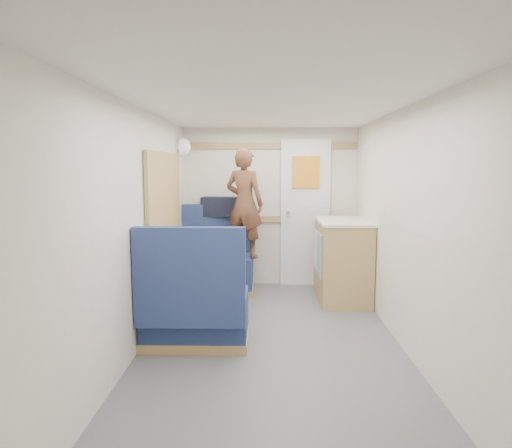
{
  "coord_description": "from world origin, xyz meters",
  "views": [
    {
      "loc": [
        -0.05,
        -3.57,
        1.51
      ],
      "look_at": [
        -0.15,
        0.9,
        0.95
      ],
      "focal_mm": 32.0,
      "sensor_mm": 36.0,
      "label": 1
    }
  ],
  "objects_px": {
    "wine_glass": "(195,233)",
    "tumbler_mid": "(194,236)",
    "cheese_block": "(219,247)",
    "duffel_bag": "(222,207)",
    "bench_far": "(217,267)",
    "dome_light": "(182,147)",
    "bread_loaf": "(231,237)",
    "galley_counter": "(342,260)",
    "pepper_grinder": "(204,240)",
    "person": "(244,203)",
    "tray": "(225,246)",
    "beer_glass": "(225,238)",
    "bench_near": "(195,312)",
    "orange_fruit": "(223,241)",
    "tumbler_left": "(191,247)",
    "dinette_table": "(207,260)",
    "salt_grinder": "(198,240)",
    "tumbler_right": "(216,239)"
  },
  "relations": [
    {
      "from": "dinette_table",
      "to": "person",
      "type": "distance_m",
      "value": 0.98
    },
    {
      "from": "person",
      "to": "beer_glass",
      "type": "distance_m",
      "value": 0.71
    },
    {
      "from": "dinette_table",
      "to": "bread_loaf",
      "type": "distance_m",
      "value": 0.4
    },
    {
      "from": "tumbler_mid",
      "to": "tray",
      "type": "bearing_deg",
      "value": -47.0
    },
    {
      "from": "beer_glass",
      "to": "galley_counter",
      "type": "bearing_deg",
      "value": 17.54
    },
    {
      "from": "wine_glass",
      "to": "bench_near",
      "type": "bearing_deg",
      "value": -81.84
    },
    {
      "from": "bench_far",
      "to": "cheese_block",
      "type": "bearing_deg",
      "value": -82.48
    },
    {
      "from": "bread_loaf",
      "to": "duffel_bag",
      "type": "bearing_deg",
      "value": 101.41
    },
    {
      "from": "dinette_table",
      "to": "salt_grinder",
      "type": "height_order",
      "value": "salt_grinder"
    },
    {
      "from": "tray",
      "to": "tumbler_left",
      "type": "height_order",
      "value": "tumbler_left"
    },
    {
      "from": "tray",
      "to": "bread_loaf",
      "type": "bearing_deg",
      "value": 84.05
    },
    {
      "from": "duffel_bag",
      "to": "wine_glass",
      "type": "relative_size",
      "value": 2.98
    },
    {
      "from": "bread_loaf",
      "to": "dome_light",
      "type": "bearing_deg",
      "value": 136.49
    },
    {
      "from": "person",
      "to": "bench_near",
      "type": "bearing_deg",
      "value": 101.27
    },
    {
      "from": "tumbler_mid",
      "to": "dome_light",
      "type": "bearing_deg",
      "value": 111.09
    },
    {
      "from": "wine_glass",
      "to": "bread_loaf",
      "type": "height_order",
      "value": "wine_glass"
    },
    {
      "from": "dome_light",
      "to": "galley_counter",
      "type": "distance_m",
      "value": 2.28
    },
    {
      "from": "duffel_bag",
      "to": "pepper_grinder",
      "type": "height_order",
      "value": "duffel_bag"
    },
    {
      "from": "cheese_block",
      "to": "person",
      "type": "bearing_deg",
      "value": 79.6
    },
    {
      "from": "galley_counter",
      "to": "bench_near",
      "type": "bearing_deg",
      "value": -136.06
    },
    {
      "from": "tray",
      "to": "wine_glass",
      "type": "relative_size",
      "value": 2.13
    },
    {
      "from": "dome_light",
      "to": "duffel_bag",
      "type": "xyz_separation_m",
      "value": [
        0.44,
        0.27,
        -0.73
      ]
    },
    {
      "from": "salt_grinder",
      "to": "tray",
      "type": "bearing_deg",
      "value": -26.74
    },
    {
      "from": "orange_fruit",
      "to": "cheese_block",
      "type": "relative_size",
      "value": 0.74
    },
    {
      "from": "galley_counter",
      "to": "bread_loaf",
      "type": "height_order",
      "value": "galley_counter"
    },
    {
      "from": "duffel_bag",
      "to": "tumbler_mid",
      "type": "height_order",
      "value": "duffel_bag"
    },
    {
      "from": "tray",
      "to": "cheese_block",
      "type": "height_order",
      "value": "cheese_block"
    },
    {
      "from": "dome_light",
      "to": "bench_near",
      "type": "bearing_deg",
      "value": -77.18
    },
    {
      "from": "beer_glass",
      "to": "bench_near",
      "type": "bearing_deg",
      "value": -99.69
    },
    {
      "from": "galley_counter",
      "to": "wine_glass",
      "type": "height_order",
      "value": "galley_counter"
    },
    {
      "from": "cheese_block",
      "to": "duffel_bag",
      "type": "bearing_deg",
      "value": 94.08
    },
    {
      "from": "duffel_bag",
      "to": "tumbler_left",
      "type": "relative_size",
      "value": 5.02
    },
    {
      "from": "tray",
      "to": "wine_glass",
      "type": "bearing_deg",
      "value": 165.33
    },
    {
      "from": "tray",
      "to": "salt_grinder",
      "type": "height_order",
      "value": "salt_grinder"
    },
    {
      "from": "bench_far",
      "to": "wine_glass",
      "type": "bearing_deg",
      "value": -98.04
    },
    {
      "from": "duffel_bag",
      "to": "person",
      "type": "bearing_deg",
      "value": -44.12
    },
    {
      "from": "wine_glass",
      "to": "beer_glass",
      "type": "bearing_deg",
      "value": 26.54
    },
    {
      "from": "dome_light",
      "to": "bread_loaf",
      "type": "relative_size",
      "value": 0.85
    },
    {
      "from": "cheese_block",
      "to": "wine_glass",
      "type": "height_order",
      "value": "wine_glass"
    },
    {
      "from": "wine_glass",
      "to": "tumbler_mid",
      "type": "distance_m",
      "value": 0.33
    },
    {
      "from": "galley_counter",
      "to": "duffel_bag",
      "type": "xyz_separation_m",
      "value": [
        -1.41,
        0.57,
        0.55
      ]
    },
    {
      "from": "tray",
      "to": "tumbler_mid",
      "type": "relative_size",
      "value": 3.46
    },
    {
      "from": "dome_light",
      "to": "galley_counter",
      "type": "height_order",
      "value": "dome_light"
    },
    {
      "from": "tumbler_right",
      "to": "beer_glass",
      "type": "relative_size",
      "value": 1.04
    },
    {
      "from": "cheese_block",
      "to": "pepper_grinder",
      "type": "distance_m",
      "value": 0.41
    },
    {
      "from": "galley_counter",
      "to": "pepper_grinder",
      "type": "relative_size",
      "value": 9.44
    },
    {
      "from": "tumbler_right",
      "to": "bench_far",
      "type": "bearing_deg",
      "value": 96.06
    },
    {
      "from": "orange_fruit",
      "to": "tumbler_left",
      "type": "height_order",
      "value": "tumbler_left"
    },
    {
      "from": "bench_near",
      "to": "pepper_grinder",
      "type": "xyz_separation_m",
      "value": [
        -0.04,
        0.92,
        0.47
      ]
    },
    {
      "from": "bench_near",
      "to": "person",
      "type": "height_order",
      "value": "person"
    }
  ]
}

